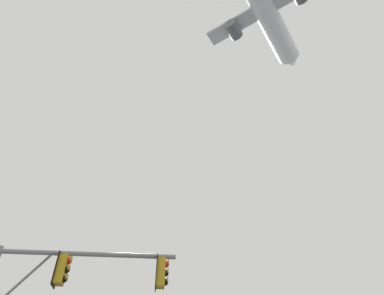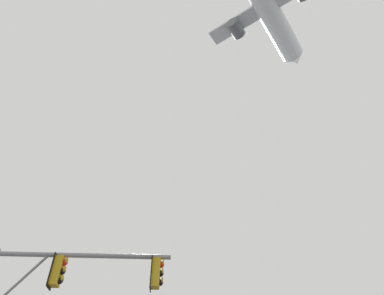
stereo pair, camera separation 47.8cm
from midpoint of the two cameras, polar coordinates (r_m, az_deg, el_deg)
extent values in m
cylinder|color=gray|center=(12.05, -16.03, -16.55)|extent=(5.48, 0.73, 0.15)
cylinder|color=gray|center=(12.24, -26.40, -20.04)|extent=(1.71, 0.26, 2.25)
cube|color=gold|center=(11.55, -4.66, -19.74)|extent=(0.29, 0.35, 0.90)
cylinder|color=gold|center=(11.75, -4.52, -17.43)|extent=(0.05, 0.05, 0.12)
cube|color=black|center=(11.55, -5.40, -19.70)|extent=(0.07, 0.46, 1.04)
sphere|color=red|center=(11.65, -3.83, -18.53)|extent=(0.20, 0.20, 0.20)
cylinder|color=gold|center=(11.67, -3.48, -18.28)|extent=(0.06, 0.21, 0.21)
sphere|color=black|center=(11.54, -3.90, -19.81)|extent=(0.20, 0.20, 0.20)
cylinder|color=gold|center=(11.56, -3.54, -19.55)|extent=(0.06, 0.21, 0.21)
sphere|color=black|center=(11.44, -3.97, -21.11)|extent=(0.20, 0.20, 0.20)
cylinder|color=gold|center=(11.46, -3.60, -20.85)|extent=(0.06, 0.21, 0.21)
cube|color=gold|center=(12.03, -20.00, -18.42)|extent=(0.29, 0.35, 0.90)
cylinder|color=gold|center=(12.22, -19.43, -16.26)|extent=(0.05, 0.05, 0.12)
cube|color=black|center=(12.07, -20.67, -18.34)|extent=(0.07, 0.46, 1.04)
sphere|color=red|center=(12.09, -19.01, -17.35)|extent=(0.20, 0.20, 0.20)
cylinder|color=gold|center=(12.09, -18.64, -17.13)|extent=(0.06, 0.21, 0.21)
sphere|color=black|center=(11.98, -19.32, -18.56)|extent=(0.20, 0.20, 0.20)
cylinder|color=gold|center=(11.99, -18.94, -18.33)|extent=(0.06, 0.21, 0.21)
sphere|color=black|center=(11.89, -19.63, -19.78)|extent=(0.20, 0.20, 0.20)
cylinder|color=gold|center=(11.89, -19.25, -19.56)|extent=(0.06, 0.21, 0.21)
cylinder|color=white|center=(55.61, 12.38, 21.37)|extent=(12.82, 17.99, 3.38)
cone|color=white|center=(61.32, 16.71, 13.68)|extent=(3.95, 3.66, 3.21)
cube|color=silver|center=(54.91, 12.21, 21.55)|extent=(16.53, 11.37, 0.38)
cylinder|color=#595B60|center=(54.70, 7.39, 18.66)|extent=(2.95, 3.16, 1.90)
camera|label=1|loc=(0.24, -89.36, -0.57)|focal=32.72mm
camera|label=2|loc=(0.24, 90.64, 0.57)|focal=32.72mm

